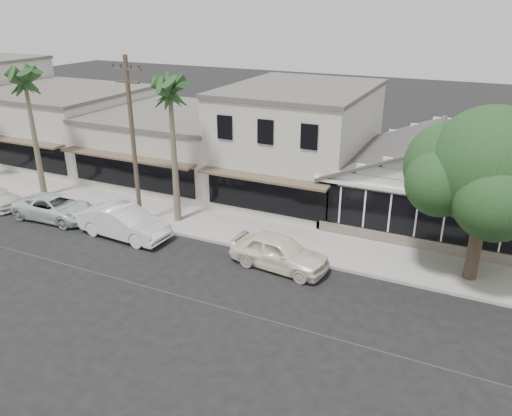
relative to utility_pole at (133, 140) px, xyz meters
The scene contains 13 objects.
ground 11.44m from the utility_pole, 30.02° to the right, with size 140.00×140.00×0.00m, color black.
sidewalk_north 5.06m from the utility_pole, 57.17° to the left, with size 90.00×3.50×0.15m, color #9E9991.
corner_shop 15.93m from the utility_pole, 27.45° to the left, with size 10.40×8.60×5.10m.
row_building_near 10.36m from the utility_pole, 54.14° to the left, with size 8.00×10.00×6.50m, color beige.
row_building_midnear 9.23m from the utility_pole, 109.87° to the left, with size 10.00×10.00×4.20m, color beige.
row_building_midfar 16.01m from the utility_pole, 148.42° to the left, with size 11.00×10.00×5.00m, color beige.
utility_pole is the anchor object (origin of this frame).
car_0 9.66m from the utility_pole, ahead, with size 1.86×4.63×1.58m, color white.
car_1 4.28m from the utility_pole, 82.39° to the right, with size 1.74×4.99×1.65m, color white.
car_2 6.46m from the utility_pole, 164.05° to the right, with size 2.25×4.87×1.35m, color silver.
shade_tree 16.75m from the utility_pole, ahead, with size 6.93×6.27×7.69m.
palm_east 3.17m from the utility_pole, 33.63° to the left, with size 2.98×2.98×8.44m.
palm_mid 8.39m from the utility_pole, behind, with size 2.69×2.69×8.40m.
Camera 1 is at (7.39, -14.73, 11.32)m, focal length 35.00 mm.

